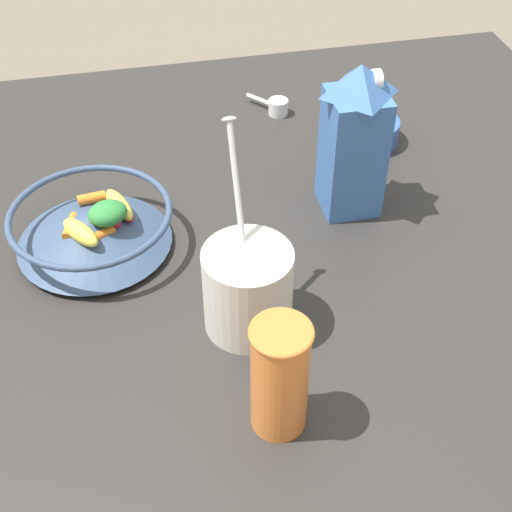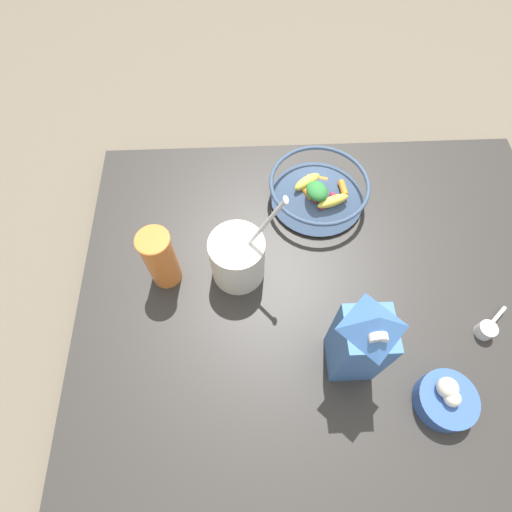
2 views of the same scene
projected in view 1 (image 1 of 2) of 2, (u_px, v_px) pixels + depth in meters
ground_plane at (326, 231)px, 1.16m from camera, size 6.00×6.00×0.00m
countertop at (327, 223)px, 1.15m from camera, size 1.11×1.11×0.04m
fruit_bowl at (93, 225)px, 1.05m from camera, size 0.24×0.24×0.08m
milk_carton at (354, 139)px, 1.07m from camera, size 0.09×0.09×0.25m
yogurt_tub at (248, 285)px, 0.92m from camera, size 0.16×0.12×0.27m
drinking_cup at (280, 376)px, 0.79m from camera, size 0.07×0.07×0.16m
measuring_scoop at (277, 106)px, 1.35m from camera, size 0.08×0.07×0.03m
garlic_bowl at (367, 129)px, 1.27m from camera, size 0.11×0.11×0.08m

